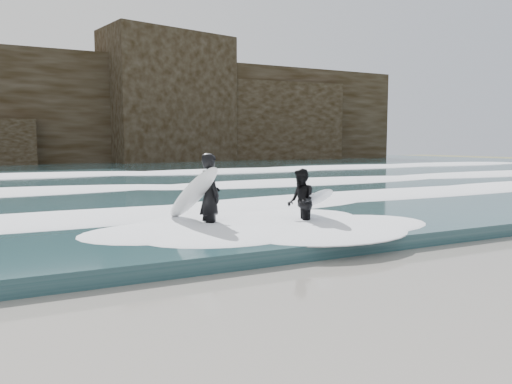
# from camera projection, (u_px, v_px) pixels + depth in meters

# --- Properties ---
(ground) EXTENTS (120.00, 120.00, 0.00)m
(ground) POSITION_uv_depth(u_px,v_px,m) (478.00, 307.00, 6.45)
(ground) COLOR olive
(ground) RESTS_ON ground
(sea) EXTENTS (90.00, 52.00, 0.30)m
(sea) POSITION_uv_depth(u_px,v_px,m) (99.00, 173.00, 32.21)
(sea) COLOR #214146
(sea) RESTS_ON ground
(headland) EXTENTS (70.00, 9.00, 10.00)m
(headland) POSITION_uv_depth(u_px,v_px,m) (67.00, 112.00, 46.83)
(headland) COLOR black
(headland) RESTS_ON ground
(foam_near) EXTENTS (60.00, 3.20, 0.20)m
(foam_near) POSITION_uv_depth(u_px,v_px,m) (215.00, 202.00, 14.41)
(foam_near) COLOR white
(foam_near) RESTS_ON sea
(foam_mid) EXTENTS (60.00, 4.00, 0.24)m
(foam_mid) POSITION_uv_depth(u_px,v_px,m) (152.00, 184.00, 20.63)
(foam_mid) COLOR white
(foam_mid) RESTS_ON sea
(foam_far) EXTENTS (60.00, 4.80, 0.30)m
(foam_far) POSITION_uv_depth(u_px,v_px,m) (110.00, 172.00, 28.62)
(foam_far) COLOR white
(foam_far) RESTS_ON sea
(surfer_left) EXTENTS (1.07, 2.09, 1.88)m
(surfer_left) POSITION_uv_depth(u_px,v_px,m) (206.00, 195.00, 11.19)
(surfer_left) COLOR black
(surfer_left) RESTS_ON ground
(surfer_right) EXTENTS (1.35, 1.98, 1.53)m
(surfer_right) POSITION_uv_depth(u_px,v_px,m) (303.00, 201.00, 11.47)
(surfer_right) COLOR black
(surfer_right) RESTS_ON ground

